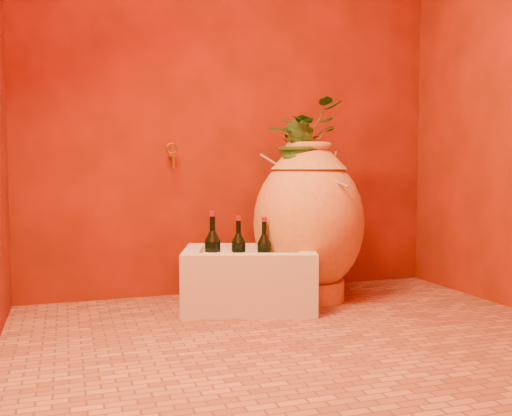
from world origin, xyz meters
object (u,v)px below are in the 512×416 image
object	(u,v)px
wine_bottle_a	(239,255)
wall_tap	(172,155)
stone_basin	(249,280)
amphora	(309,222)
wine_bottle_b	(213,255)
wine_bottle_c	(264,255)

from	to	relation	value
wine_bottle_a	wall_tap	xyz separation A→B (m)	(-0.28, 0.36, 0.52)
stone_basin	wine_bottle_a	distance (m)	0.15
amphora	wine_bottle_b	world-z (taller)	amphora
wine_bottle_b	wall_tap	bearing A→B (deg)	108.87
wine_bottle_a	stone_basin	bearing A→B (deg)	8.45
wall_tap	stone_basin	bearing A→B (deg)	-46.31
wine_bottle_b	wine_bottle_c	bearing A→B (deg)	-4.69
stone_basin	wine_bottle_b	size ratio (longest dim) A/B	2.27
wine_bottle_a	wall_tap	size ratio (longest dim) A/B	2.12
wine_bottle_c	wine_bottle_a	bearing A→B (deg)	158.91
stone_basin	wine_bottle_c	world-z (taller)	wine_bottle_c
amphora	wine_bottle_c	xyz separation A→B (m)	(-0.31, -0.14, -0.15)
wine_bottle_c	wall_tap	xyz separation A→B (m)	(-0.40, 0.41, 0.52)
wine_bottle_b	wine_bottle_c	distance (m)	0.27
stone_basin	wine_bottle_a	world-z (taller)	wine_bottle_a
wine_bottle_c	stone_basin	bearing A→B (deg)	138.52
stone_basin	wall_tap	size ratio (longest dim) A/B	5.27
stone_basin	wine_bottle_a	size ratio (longest dim) A/B	2.49
wine_bottle_a	wine_bottle_c	size ratio (longest dim) A/B	1.02
wine_bottle_b	wall_tap	size ratio (longest dim) A/B	2.32
stone_basin	wine_bottle_c	bearing A→B (deg)	-41.48
amphora	wine_bottle_a	distance (m)	0.47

